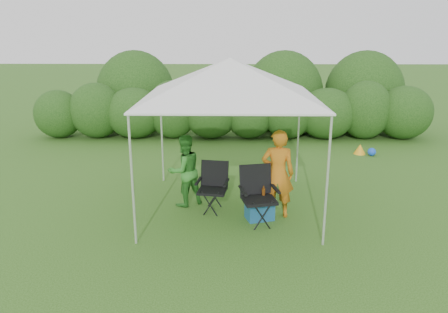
{
  "coord_description": "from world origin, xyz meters",
  "views": [
    {
      "loc": [
        0.01,
        -7.32,
        3.34
      ],
      "look_at": [
        -0.1,
        0.4,
        1.05
      ],
      "focal_mm": 35.0,
      "sensor_mm": 36.0,
      "label": 1
    }
  ],
  "objects_px": {
    "canopy": "(230,79)",
    "chair_right": "(258,191)",
    "cooler": "(260,208)",
    "man": "(278,174)",
    "chair_left": "(213,183)",
    "woman": "(185,170)"
  },
  "relations": [
    {
      "from": "chair_left",
      "to": "woman",
      "type": "height_order",
      "value": "woman"
    },
    {
      "from": "canopy",
      "to": "chair_right",
      "type": "distance_m",
      "value": 2.05
    },
    {
      "from": "chair_right",
      "to": "man",
      "type": "relative_size",
      "value": 0.63
    },
    {
      "from": "chair_left",
      "to": "man",
      "type": "bearing_deg",
      "value": -3.94
    },
    {
      "from": "canopy",
      "to": "chair_right",
      "type": "bearing_deg",
      "value": -52.07
    },
    {
      "from": "chair_left",
      "to": "man",
      "type": "relative_size",
      "value": 0.57
    },
    {
      "from": "chair_left",
      "to": "cooler",
      "type": "xyz_separation_m",
      "value": [
        0.85,
        -0.43,
        -0.31
      ]
    },
    {
      "from": "chair_right",
      "to": "cooler",
      "type": "bearing_deg",
      "value": 52.17
    },
    {
      "from": "chair_right",
      "to": "man",
      "type": "xyz_separation_m",
      "value": [
        0.37,
        0.26,
        0.24
      ]
    },
    {
      "from": "chair_right",
      "to": "chair_left",
      "type": "distance_m",
      "value": 0.96
    },
    {
      "from": "cooler",
      "to": "chair_right",
      "type": "bearing_deg",
      "value": -132.09
    },
    {
      "from": "chair_left",
      "to": "man",
      "type": "xyz_separation_m",
      "value": [
        1.17,
        -0.27,
        0.29
      ]
    },
    {
      "from": "man",
      "to": "cooler",
      "type": "distance_m",
      "value": 0.7
    },
    {
      "from": "canopy",
      "to": "cooler",
      "type": "distance_m",
      "value": 2.38
    },
    {
      "from": "chair_right",
      "to": "woman",
      "type": "height_order",
      "value": "woman"
    },
    {
      "from": "canopy",
      "to": "man",
      "type": "height_order",
      "value": "canopy"
    },
    {
      "from": "man",
      "to": "chair_right",
      "type": "bearing_deg",
      "value": 41.4
    },
    {
      "from": "man",
      "to": "woman",
      "type": "relative_size",
      "value": 1.16
    },
    {
      "from": "canopy",
      "to": "man",
      "type": "distance_m",
      "value": 1.9
    },
    {
      "from": "cooler",
      "to": "man",
      "type": "bearing_deg",
      "value": 9.74
    },
    {
      "from": "canopy",
      "to": "woman",
      "type": "height_order",
      "value": "canopy"
    },
    {
      "from": "woman",
      "to": "cooler",
      "type": "bearing_deg",
      "value": 120.7
    }
  ]
}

